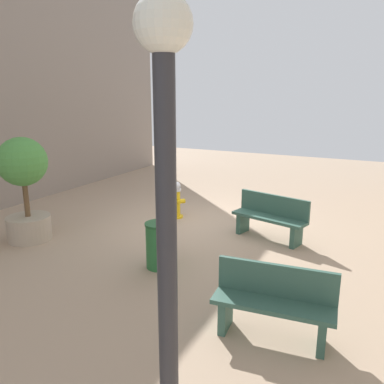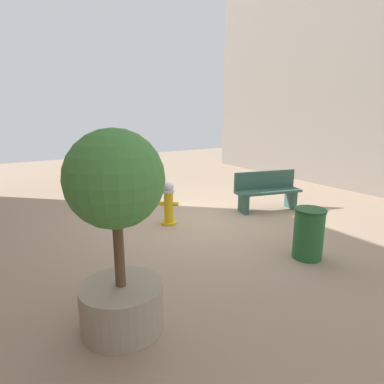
# 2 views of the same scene
# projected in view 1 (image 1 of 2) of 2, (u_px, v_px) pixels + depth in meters

# --- Properties ---
(ground_plane) EXTENTS (23.40, 23.40, 0.00)m
(ground_plane) POSITION_uv_depth(u_px,v_px,m) (200.00, 224.00, 9.39)
(ground_plane) COLOR tan
(fire_hydrant) EXTENTS (0.38, 0.38, 0.93)m
(fire_hydrant) POSITION_uv_depth(u_px,v_px,m) (177.00, 200.00, 9.80)
(fire_hydrant) COLOR gold
(fire_hydrant) RESTS_ON ground_plane
(bench_near) EXTENTS (1.69, 0.83, 0.95)m
(bench_near) POSITION_uv_depth(u_px,v_px,m) (270.00, 216.00, 8.37)
(bench_near) COLOR #33594C
(bench_near) RESTS_ON ground_plane
(bench_far) EXTENTS (1.57, 0.59, 0.95)m
(bench_far) POSITION_uv_depth(u_px,v_px,m) (274.00, 302.00, 4.95)
(bench_far) COLOR #33594C
(bench_far) RESTS_ON ground_plane
(planter_tree) EXTENTS (1.02, 1.02, 2.21)m
(planter_tree) POSITION_uv_depth(u_px,v_px,m) (24.00, 182.00, 8.11)
(planter_tree) COLOR tan
(planter_tree) RESTS_ON ground_plane
(street_lamp) EXTENTS (0.36, 0.36, 3.64)m
(street_lamp) POSITION_uv_depth(u_px,v_px,m) (166.00, 217.00, 2.57)
(street_lamp) COLOR #2D2D33
(street_lamp) RESTS_ON ground_plane
(trash_bin) EXTENTS (0.50, 0.50, 0.84)m
(trash_bin) POSITION_uv_depth(u_px,v_px,m) (159.00, 245.00, 6.98)
(trash_bin) COLOR #266633
(trash_bin) RESTS_ON ground_plane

